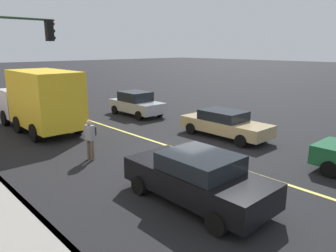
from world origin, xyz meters
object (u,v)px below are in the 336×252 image
car_tan (225,123)px  pedestrian_with_backpack (90,136)px  truck_yellow (41,100)px  car_silver (136,103)px  car_black (197,177)px

car_tan → pedestrian_with_backpack: 6.98m
truck_yellow → pedestrian_with_backpack: size_ratio=4.00×
car_silver → car_black: car_silver is taller
car_silver → pedestrian_with_backpack: size_ratio=2.45×
car_silver → pedestrian_with_backpack: bearing=130.8°
car_silver → pedestrian_with_backpack: 9.01m
car_tan → pedestrian_with_backpack: pedestrian_with_backpack is taller
car_tan → truck_yellow: bearing=40.0°
car_silver → car_tan: 7.49m
car_silver → pedestrian_with_backpack: pedestrian_with_backpack is taller
car_black → truck_yellow: (11.48, 0.01, 0.95)m
car_silver → truck_yellow: (0.10, 6.41, 0.93)m
car_black → car_tan: 7.46m
truck_yellow → car_tan: bearing=-140.0°
car_black → car_silver: bearing=-29.4°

